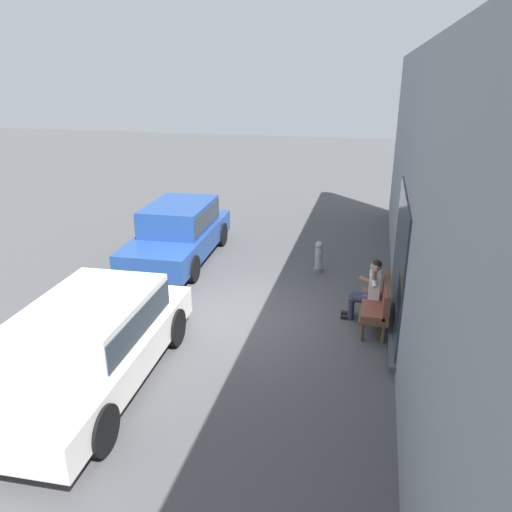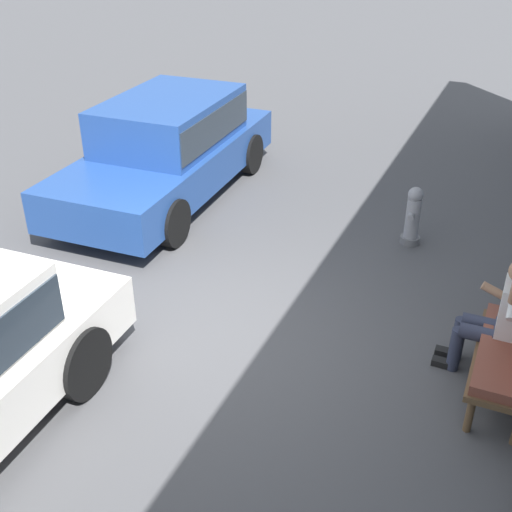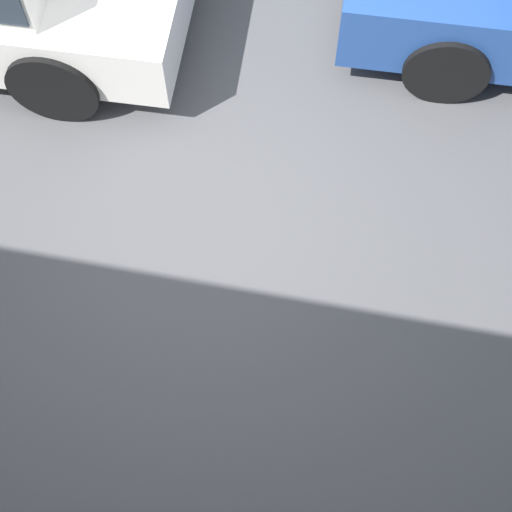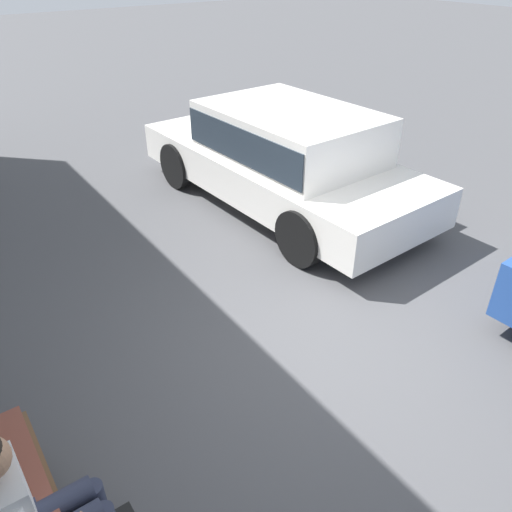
% 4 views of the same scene
% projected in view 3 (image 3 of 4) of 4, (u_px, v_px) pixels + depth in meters
% --- Properties ---
extents(ground_plane, '(60.00, 60.00, 0.00)m').
position_uv_depth(ground_plane, '(203.00, 220.00, 5.73)').
color(ground_plane, '#4C4C4F').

